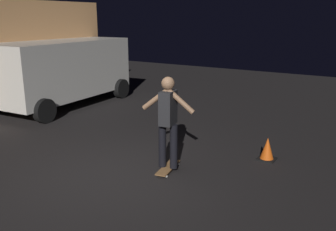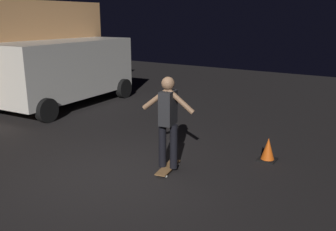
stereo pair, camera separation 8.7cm
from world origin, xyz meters
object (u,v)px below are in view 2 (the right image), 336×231
object	(u,v)px
parked_van	(65,69)
traffic_cone	(268,150)
skateboard_ridden	(168,168)
skater	(168,116)

from	to	relation	value
parked_van	traffic_cone	xyz separation A→B (m)	(-1.05, -6.93, -0.95)
parked_van	traffic_cone	world-z (taller)	parked_van
traffic_cone	skateboard_ridden	bearing A→B (deg)	137.57
skater	traffic_cone	distance (m)	2.18
parked_van	skateboard_ridden	size ratio (longest dim) A/B	5.89
parked_van	traffic_cone	bearing A→B (deg)	-98.60
skateboard_ridden	skater	bearing A→B (deg)	90.00
parked_van	skater	distance (m)	6.12
parked_van	traffic_cone	distance (m)	7.07
traffic_cone	parked_van	bearing A→B (deg)	81.40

